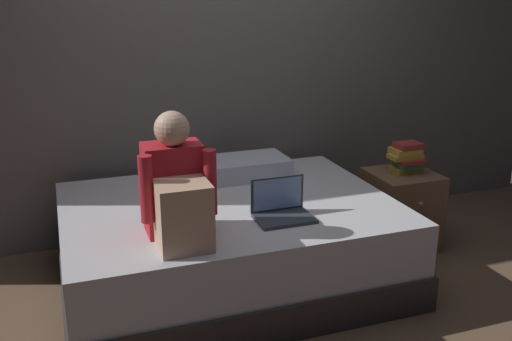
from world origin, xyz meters
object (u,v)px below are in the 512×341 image
(pillow, at_px, (246,167))
(bed, at_px, (229,243))
(nightstand, at_px, (401,209))
(book_stack, at_px, (407,158))
(laptop, at_px, (281,208))
(person_sitting, at_px, (177,192))
(clothes_pile, at_px, (271,165))

(pillow, bearing_deg, bed, -120.50)
(nightstand, xyz_separation_m, book_stack, (0.02, 0.01, 0.38))
(bed, xyz_separation_m, laptop, (0.21, -0.33, 0.32))
(nightstand, xyz_separation_m, pillow, (-1.03, 0.35, 0.32))
(bed, bearing_deg, nightstand, 4.43)
(person_sitting, bearing_deg, laptop, 7.16)
(book_stack, bearing_deg, laptop, -158.40)
(bed, bearing_deg, laptop, -57.39)
(nightstand, distance_m, person_sitting, 1.84)
(bed, xyz_separation_m, clothes_pile, (0.45, 0.45, 0.32))
(nightstand, bearing_deg, person_sitting, -163.35)
(laptop, xyz_separation_m, book_stack, (1.11, 0.44, 0.07))
(bed, distance_m, clothes_pile, 0.72)
(bed, distance_m, pillow, 0.62)
(person_sitting, bearing_deg, pillow, 52.45)
(book_stack, distance_m, clothes_pile, 0.94)
(bed, relative_size, nightstand, 3.68)
(person_sitting, distance_m, laptop, 0.64)
(book_stack, relative_size, clothes_pile, 0.62)
(book_stack, height_order, clothes_pile, book_stack)
(person_sitting, distance_m, clothes_pile, 1.22)
(person_sitting, bearing_deg, book_stack, 16.75)
(nightstand, relative_size, clothes_pile, 1.39)
(nightstand, height_order, book_stack, book_stack)
(bed, height_order, pillow, pillow)
(laptop, relative_size, pillow, 0.57)
(nightstand, relative_size, person_sitting, 0.83)
(person_sitting, xyz_separation_m, pillow, (0.66, 0.86, -0.19))
(bed, xyz_separation_m, book_stack, (1.32, 0.11, 0.39))
(bed, distance_m, book_stack, 1.38)
(bed, height_order, clothes_pile, clothes_pile)
(book_stack, bearing_deg, bed, -175.22)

